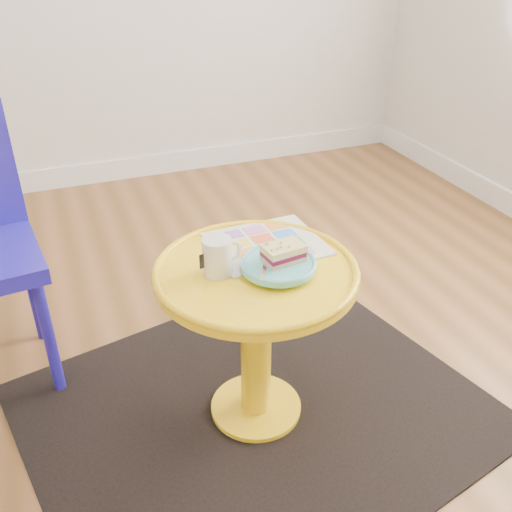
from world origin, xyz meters
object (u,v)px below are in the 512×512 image
object	(u,v)px
mug	(218,255)
plate	(278,265)
side_table	(256,313)
newspaper	(266,244)

from	to	relation	value
mug	plate	world-z (taller)	mug
mug	plate	xyz separation A→B (m)	(0.15, -0.05, -0.03)
side_table	mug	size ratio (longest dim) A/B	4.93
side_table	plate	distance (m)	0.17
mug	plate	bearing A→B (deg)	-30.04
side_table	plate	size ratio (longest dim) A/B	2.76
newspaper	mug	xyz separation A→B (m)	(-0.17, -0.09, 0.05)
side_table	newspaper	world-z (taller)	newspaper
mug	plate	size ratio (longest dim) A/B	0.56
side_table	mug	world-z (taller)	mug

